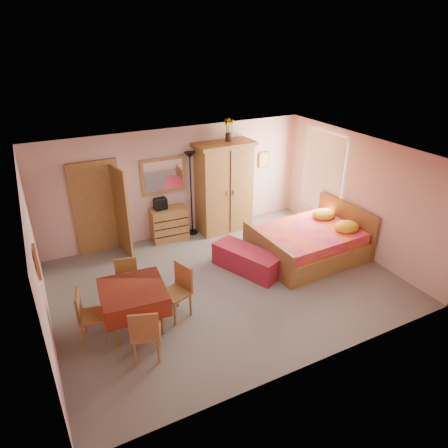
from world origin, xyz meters
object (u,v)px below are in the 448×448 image
bench (247,260)px  chair_south (146,331)px  sunflower_vase (229,130)px  chest_of_drawers (169,224)px  chair_east (175,293)px  bed (308,235)px  stereo (160,204)px  dining_table (135,307)px  wall_mirror (163,175)px  chair_west (93,315)px  floor_lamp (191,194)px  chair_north (128,284)px  wardrobe (224,187)px

bench → chair_south: chair_south is taller
sunflower_vase → chair_south: 5.07m
chest_of_drawers → chair_east: chair_east is taller
bed → bench: (-1.48, 0.09, -0.28)m
stereo → dining_table: bearing=-117.4°
wall_mirror → stereo: size_ratio=3.73×
sunflower_vase → chair_west: size_ratio=0.59×
floor_lamp → sunflower_vase: sunflower_vase is taller
bench → chair_west: size_ratio=1.61×
chair_north → chair_east: size_ratio=0.90×
sunflower_vase → chair_east: (-2.43, -2.70, -2.01)m
chest_of_drawers → sunflower_vase: bearing=1.1°
chair_south → chair_north: size_ratio=1.09×
wall_mirror → chair_east: (-0.88, -2.97, -1.07)m
chair_east → chair_west: bearing=67.9°
bench → chair_south: bearing=-150.9°
bed → floor_lamp: bearing=127.9°
chest_of_drawers → bed: 3.23m
sunflower_vase → dining_table: 4.61m
wall_mirror → chair_north: (-1.53, -2.27, -1.12)m
chest_of_drawers → wardrobe: bearing=-0.2°
chair_south → floor_lamp: bearing=77.6°
wardrobe → dining_table: (-3.00, -2.61, -0.73)m
bench → chair_south: size_ratio=1.56×
chest_of_drawers → dining_table: chest_of_drawers is taller
chair_east → stereo: bearing=-33.8°
chair_south → chair_east: chair_east is taller
sunflower_vase → chair_south: (-3.16, -3.41, -2.02)m
bench → chair_north: (-2.48, -0.02, 0.19)m
sunflower_vase → bed: 2.99m
chair_west → wardrobe: bearing=137.9°
sunflower_vase → dining_table: bearing=-139.9°
chest_of_drawers → dining_table: size_ratio=0.82×
chest_of_drawers → chair_east: bearing=-104.6°
wall_mirror → dining_table: 3.51m
dining_table → wall_mirror: bearing=61.3°
bed → chair_south: bearing=-163.7°
chest_of_drawers → chair_north: chair_north is taller
wall_mirror → chair_south: wall_mirror is taller
wardrobe → bench: wardrobe is taller
bed → chair_west: 4.72m
chair_south → bench: bearing=49.0°
bed → chair_south: 4.27m
bench → wall_mirror: bearing=112.9°
stereo → bed: stereo is taller
sunflower_vase → bench: 3.05m
sunflower_vase → bed: sunflower_vase is taller
bench → chair_east: 1.98m
chest_of_drawers → chair_west: (-2.26, -2.70, 0.05)m
wall_mirror → sunflower_vase: sunflower_vase is taller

